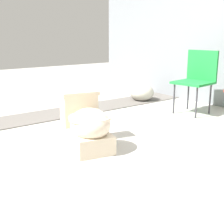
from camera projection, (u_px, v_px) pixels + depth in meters
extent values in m
plane|color=#A8A59E|center=(87.00, 148.00, 2.95)|extent=(14.00, 14.00, 0.00)
cube|color=#605B56|center=(65.00, 112.00, 4.26)|extent=(0.56, 8.00, 0.01)
cube|color=beige|center=(87.00, 139.00, 2.95)|extent=(0.66, 0.47, 0.17)
ellipsoid|color=beige|center=(90.00, 124.00, 2.81)|extent=(0.51, 0.45, 0.28)
cylinder|color=beige|center=(90.00, 118.00, 2.80)|extent=(0.47, 0.47, 0.03)
cube|color=beige|center=(79.00, 110.00, 3.07)|extent=(0.25, 0.37, 0.30)
cube|color=beige|center=(79.00, 93.00, 3.03)|extent=(0.28, 0.40, 0.04)
cylinder|color=silver|center=(86.00, 90.00, 3.06)|extent=(0.02, 0.02, 0.01)
cube|color=#1E8C38|center=(193.00, 83.00, 4.11)|extent=(0.49, 0.49, 0.03)
cube|color=#1E8C38|center=(202.00, 65.00, 4.20)|extent=(0.44, 0.09, 0.40)
cylinder|color=#38383D|center=(196.00, 103.00, 3.93)|extent=(0.02, 0.02, 0.40)
cylinder|color=#38383D|center=(174.00, 99.00, 4.17)|extent=(0.02, 0.02, 0.40)
cylinder|color=#38383D|center=(210.00, 99.00, 4.16)|extent=(0.02, 0.02, 0.40)
cylinder|color=#38383D|center=(188.00, 95.00, 4.40)|extent=(0.02, 0.02, 0.40)
ellipsoid|color=#ADA899|center=(142.00, 92.00, 4.98)|extent=(0.53, 0.53, 0.27)
ellipsoid|color=#B7B2AD|center=(137.00, 93.00, 5.07)|extent=(0.36, 0.31, 0.22)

